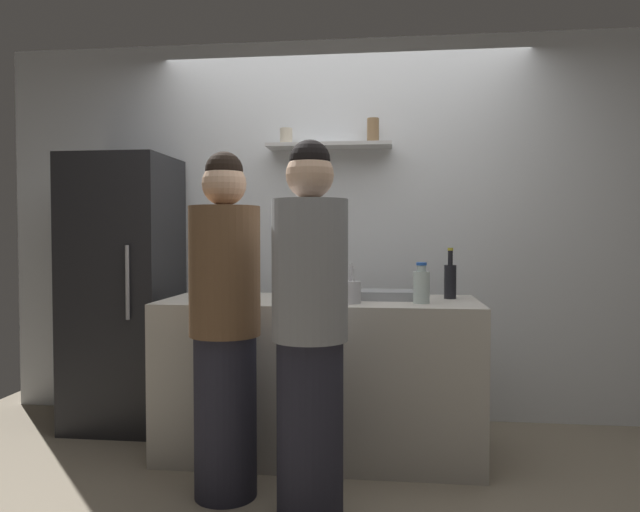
# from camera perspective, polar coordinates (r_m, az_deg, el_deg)

# --- Properties ---
(ground_plane) EXTENTS (5.28, 5.28, 0.00)m
(ground_plane) POSITION_cam_1_polar(r_m,az_deg,el_deg) (3.15, 0.25, -21.58)
(ground_plane) COLOR gray
(back_wall_assembly) EXTENTS (4.80, 0.32, 2.60)m
(back_wall_assembly) POSITION_cam_1_polar(r_m,az_deg,el_deg) (4.13, 2.21, 2.60)
(back_wall_assembly) COLOR white
(back_wall_assembly) RESTS_ON ground
(refrigerator) EXTENTS (0.64, 0.65, 1.77)m
(refrigerator) POSITION_cam_1_polar(r_m,az_deg,el_deg) (4.12, -18.37, -3.28)
(refrigerator) COLOR black
(refrigerator) RESTS_ON ground
(counter) EXTENTS (1.80, 0.71, 0.89)m
(counter) POSITION_cam_1_polar(r_m,az_deg,el_deg) (3.48, -0.00, -11.52)
(counter) COLOR #B7B2A8
(counter) RESTS_ON ground
(baking_pan) EXTENTS (0.34, 0.24, 0.05)m
(baking_pan) POSITION_cam_1_polar(r_m,az_deg,el_deg) (3.44, 6.73, -3.74)
(baking_pan) COLOR gray
(baking_pan) RESTS_ON counter
(utensil_holder) EXTENTS (0.10, 0.10, 0.22)m
(utensil_holder) POSITION_cam_1_polar(r_m,az_deg,el_deg) (3.21, 3.07, -3.48)
(utensil_holder) COLOR #B2B2B7
(utensil_holder) RESTS_ON counter
(wine_bottle_green_glass) EXTENTS (0.08, 0.08, 0.31)m
(wine_bottle_green_glass) POSITION_cam_1_polar(r_m,az_deg,el_deg) (3.33, -7.23, -2.43)
(wine_bottle_green_glass) COLOR #19471E
(wine_bottle_green_glass) RESTS_ON counter
(wine_bottle_dark_glass) EXTENTS (0.07, 0.07, 0.30)m
(wine_bottle_dark_glass) POSITION_cam_1_polar(r_m,az_deg,el_deg) (3.52, 12.43, -2.26)
(wine_bottle_dark_glass) COLOR black
(wine_bottle_dark_glass) RESTS_ON counter
(water_bottle_plastic) EXTENTS (0.09, 0.09, 0.22)m
(water_bottle_plastic) POSITION_cam_1_polar(r_m,az_deg,el_deg) (3.26, 9.75, -2.83)
(water_bottle_plastic) COLOR silver
(water_bottle_plastic) RESTS_ON counter
(person_grey_hoodie) EXTENTS (0.34, 0.34, 1.68)m
(person_grey_hoodie) POSITION_cam_1_polar(r_m,az_deg,el_deg) (2.66, -0.98, -7.24)
(person_grey_hoodie) COLOR #262633
(person_grey_hoodie) RESTS_ON ground
(person_brown_jacket) EXTENTS (0.34, 0.34, 1.66)m
(person_brown_jacket) POSITION_cam_1_polar(r_m,az_deg,el_deg) (2.89, -9.15, -6.80)
(person_brown_jacket) COLOR #262633
(person_brown_jacket) RESTS_ON ground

